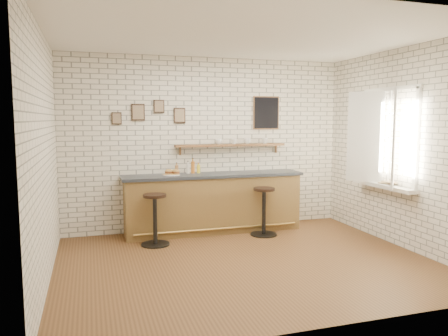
# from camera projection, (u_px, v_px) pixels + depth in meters

# --- Properties ---
(ground) EXTENTS (5.00, 5.00, 0.00)m
(ground) POSITION_uv_depth(u_px,v_px,m) (246.00, 262.00, 5.95)
(ground) COLOR brown
(ground) RESTS_ON ground
(bar_counter) EXTENTS (3.10, 0.65, 1.01)m
(bar_counter) POSITION_uv_depth(u_px,v_px,m) (213.00, 203.00, 7.52)
(bar_counter) COLOR brown
(bar_counter) RESTS_ON ground
(sandwich_plate) EXTENTS (0.28, 0.28, 0.01)m
(sandwich_plate) POSITION_uv_depth(u_px,v_px,m) (172.00, 175.00, 7.26)
(sandwich_plate) COLOR white
(sandwich_plate) RESTS_ON bar_counter
(ciabatta_sandwich) EXTENTS (0.26, 0.19, 0.08)m
(ciabatta_sandwich) POSITION_uv_depth(u_px,v_px,m) (172.00, 172.00, 7.26)
(ciabatta_sandwich) COLOR tan
(ciabatta_sandwich) RESTS_ON sandwich_plate
(potato_chips) EXTENTS (0.25, 0.18, 0.00)m
(potato_chips) POSITION_uv_depth(u_px,v_px,m) (170.00, 174.00, 7.25)
(potato_chips) COLOR #E0A64F
(potato_chips) RESTS_ON sandwich_plate
(bitters_bottle_brown) EXTENTS (0.06, 0.06, 0.19)m
(bitters_bottle_brown) POSITION_uv_depth(u_px,v_px,m) (177.00, 169.00, 7.41)
(bitters_bottle_brown) COLOR brown
(bitters_bottle_brown) RESTS_ON bar_counter
(bitters_bottle_white) EXTENTS (0.06, 0.06, 0.22)m
(bitters_bottle_white) POSITION_uv_depth(u_px,v_px,m) (188.00, 168.00, 7.47)
(bitters_bottle_white) COLOR beige
(bitters_bottle_white) RESTS_ON bar_counter
(bitters_bottle_amber) EXTENTS (0.06, 0.06, 0.26)m
(bitters_bottle_amber) POSITION_uv_depth(u_px,v_px,m) (193.00, 167.00, 7.49)
(bitters_bottle_amber) COLOR #AF611C
(bitters_bottle_amber) RESTS_ON bar_counter
(condiment_bottle_yellow) EXTENTS (0.06, 0.06, 0.18)m
(condiment_bottle_yellow) POSITION_uv_depth(u_px,v_px,m) (199.00, 169.00, 7.52)
(condiment_bottle_yellow) COLOR yellow
(condiment_bottle_yellow) RESTS_ON bar_counter
(bar_stool_left) EXTENTS (0.44, 0.44, 0.80)m
(bar_stool_left) POSITION_uv_depth(u_px,v_px,m) (155.00, 218.00, 6.71)
(bar_stool_left) COLOR black
(bar_stool_left) RESTS_ON ground
(bar_stool_right) EXTENTS (0.47, 0.47, 0.80)m
(bar_stool_right) POSITION_uv_depth(u_px,v_px,m) (264.00, 210.00, 7.29)
(bar_stool_right) COLOR black
(bar_stool_right) RESTS_ON ground
(wall_shelf) EXTENTS (2.00, 0.18, 0.18)m
(wall_shelf) POSITION_uv_depth(u_px,v_px,m) (231.00, 145.00, 7.71)
(wall_shelf) COLOR brown
(wall_shelf) RESTS_ON ground
(shelf_cup_a) EXTENTS (0.16, 0.16, 0.09)m
(shelf_cup_a) POSITION_uv_depth(u_px,v_px,m) (219.00, 142.00, 7.64)
(shelf_cup_a) COLOR white
(shelf_cup_a) RESTS_ON wall_shelf
(shelf_cup_b) EXTENTS (0.11, 0.11, 0.09)m
(shelf_cup_b) POSITION_uv_depth(u_px,v_px,m) (234.00, 141.00, 7.72)
(shelf_cup_b) COLOR white
(shelf_cup_b) RESTS_ON wall_shelf
(shelf_cup_c) EXTENTS (0.15, 0.15, 0.10)m
(shelf_cup_c) POSITION_uv_depth(u_px,v_px,m) (247.00, 141.00, 7.79)
(shelf_cup_c) COLOR white
(shelf_cup_c) RESTS_ON wall_shelf
(shelf_cup_d) EXTENTS (0.13, 0.13, 0.10)m
(shelf_cup_d) POSITION_uv_depth(u_px,v_px,m) (265.00, 141.00, 7.89)
(shelf_cup_d) COLOR white
(shelf_cup_d) RESTS_ON wall_shelf
(back_wall_decor) EXTENTS (2.96, 0.02, 0.56)m
(back_wall_decor) POSITION_uv_depth(u_px,v_px,m) (220.00, 113.00, 7.67)
(back_wall_decor) COLOR black
(back_wall_decor) RESTS_ON ground
(window_sill) EXTENTS (0.20, 1.35, 0.06)m
(window_sill) POSITION_uv_depth(u_px,v_px,m) (383.00, 186.00, 6.84)
(window_sill) COLOR white
(window_sill) RESTS_ON ground
(casement_window) EXTENTS (0.40, 1.30, 1.56)m
(casement_window) POSITION_uv_depth(u_px,v_px,m) (383.00, 138.00, 6.75)
(casement_window) COLOR white
(casement_window) RESTS_ON ground
(book_lower) EXTENTS (0.27, 0.30, 0.02)m
(book_lower) POSITION_uv_depth(u_px,v_px,m) (385.00, 184.00, 6.77)
(book_lower) COLOR tan
(book_lower) RESTS_ON window_sill
(book_upper) EXTENTS (0.19, 0.26, 0.02)m
(book_upper) POSITION_uv_depth(u_px,v_px,m) (386.00, 182.00, 6.75)
(book_upper) COLOR tan
(book_upper) RESTS_ON book_lower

